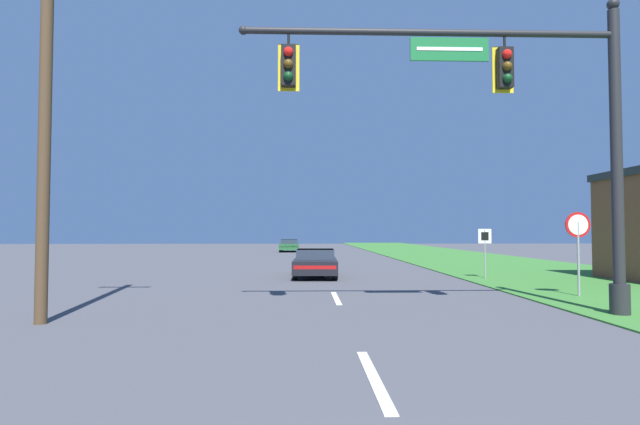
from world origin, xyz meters
The scene contains 8 objects.
grass_verge_right centered at (10.50, 30.00, 0.02)m, with size 10.00×110.00×0.04m.
road_center_line centered at (0.00, 22.00, 0.01)m, with size 0.16×34.80×0.01m.
signal_mast centered at (4.20, 10.70, 4.52)m, with size 9.08×0.47×7.46m.
car_ahead centered at (-0.46, 20.92, 0.60)m, with size 1.94×4.26×1.19m.
far_car centered at (-2.43, 48.23, 0.60)m, with size 1.82×4.55×1.19m.
stop_sign centered at (7.26, 13.97, 1.86)m, with size 0.76×0.07×2.50m.
route_sign_post centered at (6.55, 19.77, 1.53)m, with size 0.55×0.06×2.03m.
utility_pole_near centered at (-6.53, 10.11, 5.18)m, with size 1.80×0.26×10.05m.
Camera 1 is at (-0.92, -0.72, 1.96)m, focal length 28.00 mm.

